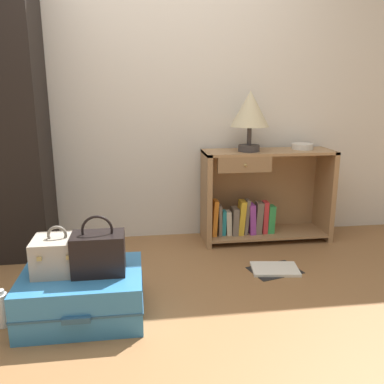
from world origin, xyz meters
The scene contains 10 objects.
ground_plane centered at (0.00, 0.00, 0.00)m, with size 9.00×9.00×0.00m, color olive.
back_wall centered at (0.00, 1.50, 1.30)m, with size 6.40×0.10×2.60m, color silver.
bookshelf centered at (0.93, 1.26, 0.36)m, with size 1.06×0.36×0.76m.
table_lamp centered at (0.80, 1.22, 1.07)m, with size 0.30×0.30×0.47m.
bowl centered at (1.27, 1.28, 0.78)m, with size 0.18×0.18×0.05m, color silver.
suitcase_large centered at (-0.40, 0.21, 0.13)m, with size 0.66×0.53×0.26m.
train_case centered at (-0.52, 0.24, 0.36)m, with size 0.26×0.24×0.26m.
handbag centered at (-0.30, 0.20, 0.38)m, with size 0.28×0.18×0.33m.
bottle centered at (-0.82, 0.17, 0.10)m, with size 0.07×0.07×0.21m.
open_book_on_floor centered at (0.85, 0.63, 0.01)m, with size 0.39×0.32×0.02m.
Camera 1 is at (-0.08, -1.87, 1.23)m, focal length 37.74 mm.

